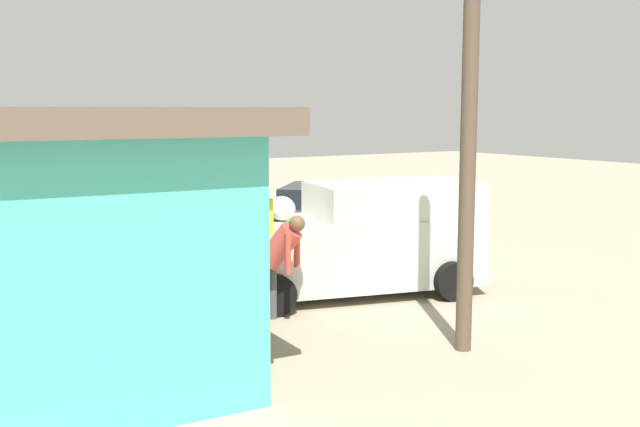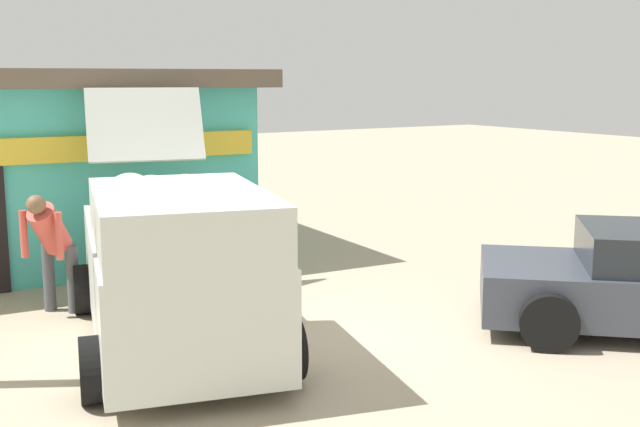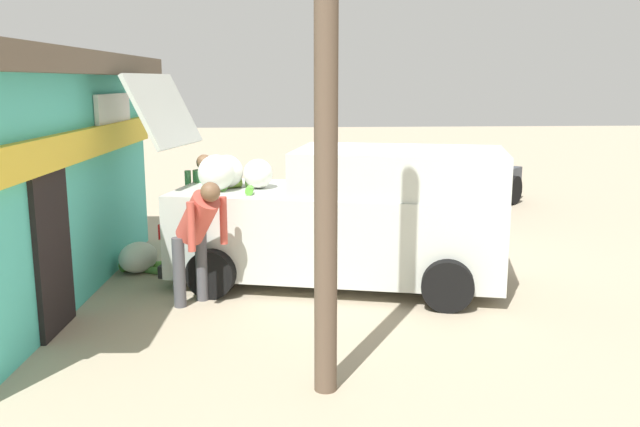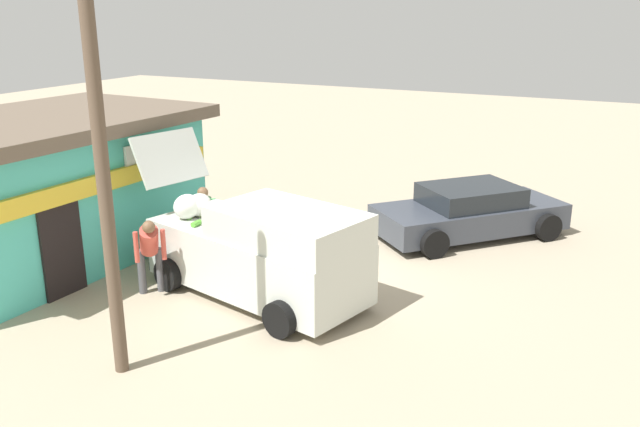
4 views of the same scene
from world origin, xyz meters
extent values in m
plane|color=tan|center=(0.00, 0.00, 0.00)|extent=(60.00, 60.00, 0.00)
cube|color=#4CC6B7|center=(-1.36, 5.67, 1.39)|extent=(6.42, 4.12, 2.78)
cube|color=yellow|center=(-1.48, 3.73, 1.94)|extent=(5.89, 0.46, 0.36)
cube|color=black|center=(-2.59, 3.83, 1.00)|extent=(0.90, 0.11, 2.00)
cube|color=white|center=(-0.11, 3.67, 2.22)|extent=(1.50, 0.15, 0.60)
cube|color=brown|center=(-1.36, 5.67, 2.91)|extent=(7.04, 4.75, 0.27)
cube|color=silver|center=(-1.02, 0.60, 0.72)|extent=(2.70, 4.59, 1.10)
cube|color=silver|center=(-1.21, -0.19, 1.55)|extent=(2.24, 2.99, 0.56)
cube|color=black|center=(-1.52, -1.44, 1.52)|extent=(1.43, 0.43, 0.43)
cube|color=silver|center=(-0.44, 2.92, 2.30)|extent=(1.62, 0.88, 0.98)
ellipsoid|color=silver|center=(-0.93, 2.20, 1.50)|extent=(0.57, 0.48, 0.48)
ellipsoid|color=silver|center=(-0.75, 1.66, 1.46)|extent=(0.47, 0.40, 0.40)
ellipsoid|color=silver|center=(-0.70, 2.08, 1.49)|extent=(0.54, 0.45, 0.45)
cylinder|color=#66A841|center=(-0.63, 1.71, 1.34)|extent=(0.19, 0.26, 0.16)
cylinder|color=#57AD35|center=(-1.25, 1.76, 1.32)|extent=(0.22, 0.11, 0.10)
cylinder|color=#5AA13F|center=(-0.90, 2.19, 1.34)|extent=(0.30, 0.27, 0.14)
cylinder|color=olive|center=(-0.71, 2.00, 1.34)|extent=(0.23, 0.25, 0.14)
cube|color=black|center=(-0.49, 2.73, 0.25)|extent=(1.60, 0.47, 0.16)
cube|color=red|center=(-1.14, 2.90, 0.77)|extent=(0.15, 0.09, 0.20)
cube|color=red|center=(0.16, 2.58, 0.77)|extent=(0.15, 0.09, 0.20)
cylinder|color=black|center=(-2.27, -0.59, 0.31)|extent=(0.36, 0.66, 0.62)
cylinder|color=black|center=(-0.47, -1.04, 0.31)|extent=(0.36, 0.66, 0.62)
cylinder|color=black|center=(-1.56, 2.25, 0.31)|extent=(0.36, 0.66, 0.62)
cylinder|color=black|center=(0.24, 1.80, 0.31)|extent=(0.36, 0.66, 0.62)
cube|color=#383D47|center=(4.10, -2.10, 0.47)|extent=(4.49, 4.32, 0.59)
cube|color=#1E2328|center=(4.10, -2.10, 0.99)|extent=(2.64, 2.61, 0.45)
cylinder|color=black|center=(4.56, -3.83, 0.32)|extent=(0.62, 0.59, 0.64)
cylinder|color=black|center=(5.87, -2.40, 0.32)|extent=(0.62, 0.59, 0.64)
cylinder|color=black|center=(2.33, -1.80, 0.32)|extent=(0.62, 0.59, 0.64)
cylinder|color=black|center=(3.64, -0.37, 0.32)|extent=(0.62, 0.59, 0.64)
cylinder|color=#726047|center=(-0.05, 2.27, 0.42)|extent=(0.15, 0.15, 0.84)
cylinder|color=#726047|center=(-0.10, 2.61, 0.42)|extent=(0.15, 0.15, 0.84)
cylinder|color=#4C9959|center=(-0.08, 2.44, 1.13)|extent=(0.38, 0.38, 0.59)
sphere|color=brown|center=(-0.08, 2.44, 1.54)|extent=(0.23, 0.23, 0.23)
cylinder|color=#4C9959|center=(-0.04, 2.20, 1.15)|extent=(0.09, 0.09, 0.56)
cylinder|color=#4C9959|center=(-0.11, 2.68, 1.15)|extent=(0.09, 0.09, 0.56)
cylinder|color=#4C4C51|center=(-1.66, 2.36, 0.43)|extent=(0.15, 0.15, 0.86)
cylinder|color=#4C4C51|center=(-1.89, 2.60, 0.43)|extent=(0.15, 0.15, 0.86)
cylinder|color=#CC4C3F|center=(-1.91, 2.35, 1.10)|extent=(0.69, 0.69, 0.69)
sphere|color=brown|center=(-2.09, 2.18, 1.44)|extent=(0.23, 0.23, 0.23)
cylinder|color=#CC4C3F|center=(-1.87, 2.05, 1.06)|extent=(0.09, 0.09, 0.58)
cylinder|color=#CC4C3F|center=(-2.20, 2.40, 1.06)|extent=(0.09, 0.09, 0.58)
ellipsoid|color=silver|center=(-0.32, 3.40, 0.22)|extent=(0.78, 0.68, 0.43)
cylinder|color=#539737|center=(-0.21, 3.09, 0.06)|extent=(0.23, 0.27, 0.12)
cylinder|color=#56B238|center=(-0.16, 3.42, 0.06)|extent=(0.16, 0.29, 0.12)
cylinder|color=#539142|center=(-0.43, 3.21, 0.05)|extent=(0.23, 0.31, 0.10)
cylinder|color=olive|center=(-0.22, 3.55, 0.08)|extent=(0.30, 0.31, 0.16)
cylinder|color=blue|center=(1.33, 2.70, 0.18)|extent=(0.30, 0.30, 0.37)
cylinder|color=brown|center=(-4.24, 1.01, 2.68)|extent=(0.20, 0.20, 5.36)
camera|label=1|loc=(-11.19, 7.58, 3.04)|focal=43.02mm
camera|label=2|loc=(-4.14, -7.55, 2.94)|focal=44.84mm
camera|label=3|loc=(-9.75, 1.45, 2.70)|focal=37.57mm
camera|label=4|loc=(-10.91, -5.58, 5.25)|focal=37.65mm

